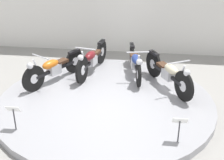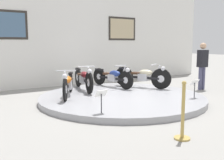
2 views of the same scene
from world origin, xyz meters
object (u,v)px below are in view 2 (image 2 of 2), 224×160
at_px(motorcycle_cream, 143,76).
at_px(motorcycle_blue, 113,76).
at_px(motorcycle_orange, 68,83).
at_px(info_placard_front_left, 101,96).
at_px(motorcycle_maroon, 83,78).
at_px(info_placard_front_centre, 195,85).
at_px(visitor_standing, 202,63).
at_px(stanchion_post_left_of_entry, 183,120).

bearing_deg(motorcycle_cream, motorcycle_blue, 141.65).
bearing_deg(motorcycle_orange, info_placard_front_left, -93.30).
height_order(motorcycle_maroon, motorcycle_blue, motorcycle_maroon).
relative_size(motorcycle_maroon, motorcycle_blue, 1.03).
xyz_separation_m(motorcycle_orange, info_placard_front_left, (-0.12, -2.09, -0.01)).
xyz_separation_m(motorcycle_blue, info_placard_front_left, (-2.05, -2.73, -0.00)).
height_order(info_placard_front_centre, visitor_standing, visitor_standing).
bearing_deg(info_placard_front_left, motorcycle_orange, 86.70).
relative_size(info_placard_front_centre, visitor_standing, 0.31).
distance_m(motorcycle_orange, visitor_standing, 4.89).
bearing_deg(motorcycle_maroon, visitor_standing, -19.47).
bearing_deg(motorcycle_cream, motorcycle_orange, -179.94).
bearing_deg(motorcycle_cream, stanchion_post_left_of_entry, -120.41).
relative_size(motorcycle_blue, motorcycle_cream, 1.07).
bearing_deg(visitor_standing, motorcycle_orange, 170.94).
height_order(motorcycle_blue, visitor_standing, visitor_standing).
relative_size(motorcycle_orange, visitor_standing, 1.04).
xyz_separation_m(motorcycle_blue, visitor_standing, (2.88, -1.41, 0.42)).
bearing_deg(info_placard_front_centre, motorcycle_maroon, 126.83).
xyz_separation_m(motorcycle_orange, visitor_standing, (4.81, -0.77, 0.41)).
distance_m(info_placard_front_left, info_placard_front_centre, 2.98).
bearing_deg(stanchion_post_left_of_entry, visitor_standing, 35.38).
xyz_separation_m(motorcycle_maroon, visitor_standing, (4.00, -1.41, 0.39)).
height_order(motorcycle_maroon, visitor_standing, visitor_standing).
height_order(motorcycle_orange, motorcycle_blue, motorcycle_orange).
xyz_separation_m(motorcycle_orange, motorcycle_maroon, (0.81, 0.65, 0.02)).
distance_m(info_placard_front_centre, stanchion_post_left_of_entry, 2.96).
distance_m(motorcycle_maroon, motorcycle_blue, 1.12).
xyz_separation_m(motorcycle_cream, info_placard_front_centre, (0.12, -2.09, -0.03)).
distance_m(info_placard_front_left, stanchion_post_left_of_entry, 1.86).
bearing_deg(info_placard_front_left, motorcycle_maroon, 71.21).
xyz_separation_m(motorcycle_maroon, stanchion_post_left_of_entry, (-0.33, -4.49, -0.20)).
relative_size(motorcycle_blue, visitor_standing, 1.16).
relative_size(motorcycle_cream, visitor_standing, 1.08).
xyz_separation_m(info_placard_front_centre, stanchion_post_left_of_entry, (-2.38, -1.75, -0.17)).
xyz_separation_m(motorcycle_cream, visitor_standing, (2.07, -0.77, 0.39)).
distance_m(motorcycle_orange, info_placard_front_centre, 3.54).
height_order(motorcycle_cream, visitor_standing, visitor_standing).
height_order(motorcycle_orange, motorcycle_cream, motorcycle_cream).
bearing_deg(motorcycle_orange, stanchion_post_left_of_entry, -82.86).
bearing_deg(motorcycle_maroon, motorcycle_blue, -0.21).
relative_size(motorcycle_maroon, info_placard_front_left, 3.89).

